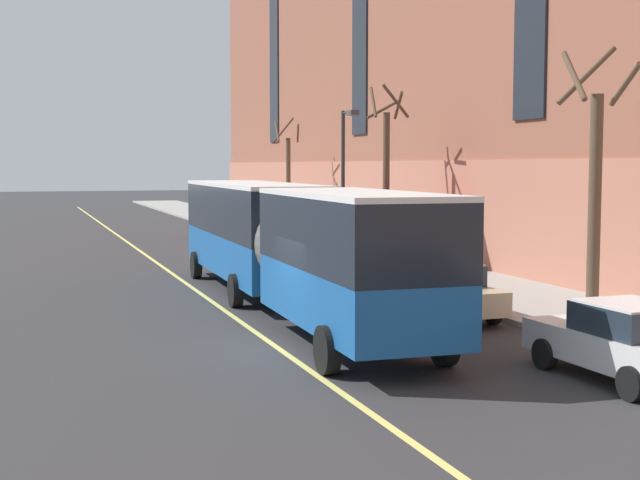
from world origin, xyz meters
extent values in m
plane|color=#303033|center=(0.00, 0.00, 0.00)|extent=(260.00, 260.00, 0.00)
cube|color=#9E9B93|center=(8.92, 3.00, 0.07)|extent=(4.99, 160.00, 0.15)
cube|color=maroon|center=(9.81, 13.43, 2.60)|extent=(3.20, 3.40, 0.24)
cube|color=#19569E|center=(1.58, 9.36, 1.27)|extent=(2.84, 10.96, 1.29)
cube|color=black|center=(1.58, 9.36, 2.70)|extent=(2.85, 10.96, 1.58)
cube|color=silver|center=(1.58, 9.36, 3.55)|extent=(2.86, 10.96, 0.12)
cube|color=#19232D|center=(1.72, 14.84, 2.54)|extent=(2.37, 0.14, 1.18)
cube|color=orange|center=(1.72, 14.85, 3.31)|extent=(1.80, 0.10, 0.28)
cube|color=black|center=(1.72, 14.86, 0.72)|extent=(2.52, 0.18, 0.24)
cube|color=white|center=(0.82, 14.88, 0.97)|extent=(0.28, 0.07, 0.18)
cube|color=white|center=(2.62, 14.84, 0.97)|extent=(0.28, 0.07, 0.18)
cylinder|color=#595651|center=(1.44, 3.41, 2.06)|extent=(2.47, 1.06, 2.44)
cube|color=#19569E|center=(1.33, -0.78, 1.27)|extent=(2.75, 7.44, 1.29)
cube|color=black|center=(1.33, -0.78, 2.70)|extent=(2.76, 7.44, 1.58)
cube|color=silver|center=(1.33, -0.78, 3.55)|extent=(2.78, 7.44, 0.12)
cylinder|color=black|center=(0.39, 13.21, 0.50)|extent=(0.32, 1.01, 1.00)
cylinder|color=black|center=(2.96, 13.14, 0.50)|extent=(0.32, 1.01, 1.00)
cylinder|color=black|center=(0.22, 6.12, 0.50)|extent=(0.32, 1.01, 1.00)
cylinder|color=black|center=(2.79, 6.06, 0.50)|extent=(0.32, 1.01, 1.00)
cylinder|color=black|center=(0.00, -2.77, 0.50)|extent=(0.32, 1.01, 1.00)
cylinder|color=black|center=(2.57, -2.84, 0.50)|extent=(0.32, 1.01, 1.00)
cube|color=#B21E19|center=(5.17, 31.70, 0.64)|extent=(1.77, 4.66, 0.64)
cube|color=#232D38|center=(5.17, 31.46, 1.24)|extent=(1.56, 2.10, 0.56)
cube|color=#B21E19|center=(5.17, 31.46, 1.54)|extent=(1.52, 2.00, 0.04)
cylinder|color=black|center=(4.30, 33.14, 0.32)|extent=(0.22, 0.64, 0.64)
cylinder|color=black|center=(6.03, 33.14, 0.32)|extent=(0.22, 0.64, 0.64)
cylinder|color=black|center=(4.30, 30.25, 0.32)|extent=(0.22, 0.64, 0.64)
cylinder|color=black|center=(6.03, 30.25, 0.32)|extent=(0.22, 0.64, 0.64)
cube|color=#BCAD89|center=(5.17, 18.48, 0.64)|extent=(1.86, 4.69, 0.64)
cube|color=#232D38|center=(5.17, 18.25, 1.24)|extent=(1.60, 2.12, 0.56)
cube|color=#BCAD89|center=(5.17, 18.25, 1.54)|extent=(1.57, 2.03, 0.04)
cylinder|color=black|center=(4.32, 19.94, 0.32)|extent=(0.23, 0.64, 0.64)
cylinder|color=black|center=(6.07, 19.91, 0.32)|extent=(0.23, 0.64, 0.64)
cylinder|color=black|center=(4.27, 17.06, 0.32)|extent=(0.23, 0.64, 0.64)
cylinder|color=black|center=(6.02, 17.02, 0.32)|extent=(0.23, 0.64, 0.64)
cube|color=#BCAD89|center=(5.16, 2.68, 0.64)|extent=(1.83, 4.83, 0.64)
cube|color=#232D38|center=(5.16, 2.44, 1.24)|extent=(1.56, 2.19, 0.56)
cube|color=#BCAD89|center=(5.16, 2.44, 1.54)|extent=(1.52, 2.09, 0.04)
cylinder|color=black|center=(4.28, 4.14, 0.32)|extent=(0.23, 0.64, 0.64)
cylinder|color=black|center=(5.96, 4.18, 0.32)|extent=(0.23, 0.64, 0.64)
cylinder|color=black|center=(4.35, 1.18, 0.32)|extent=(0.23, 0.64, 0.64)
cylinder|color=black|center=(6.03, 1.21, 0.32)|extent=(0.23, 0.64, 0.64)
cube|color=silver|center=(5.31, -5.07, 0.64)|extent=(1.90, 4.34, 0.64)
cube|color=#232D38|center=(5.32, -5.29, 1.24)|extent=(1.63, 1.97, 0.56)
cube|color=silver|center=(5.32, -5.29, 1.54)|extent=(1.59, 1.89, 0.04)
cylinder|color=black|center=(4.40, -3.77, 0.32)|extent=(0.24, 0.65, 0.64)
cylinder|color=black|center=(6.15, -3.72, 0.32)|extent=(0.24, 0.65, 0.64)
cylinder|color=black|center=(4.47, -6.43, 0.32)|extent=(0.24, 0.65, 0.64)
cube|color=black|center=(5.13, 11.43, 0.64)|extent=(1.85, 4.34, 0.64)
cube|color=#232D38|center=(5.13, 11.22, 1.24)|extent=(1.59, 1.97, 0.56)
cube|color=black|center=(5.13, 11.22, 1.54)|extent=(1.56, 1.88, 0.04)
cylinder|color=black|center=(4.29, 12.78, 0.32)|extent=(0.23, 0.64, 0.64)
cylinder|color=black|center=(6.02, 12.75, 0.32)|extent=(0.23, 0.64, 0.64)
cylinder|color=black|center=(4.24, 10.11, 0.32)|extent=(0.23, 0.64, 0.64)
cylinder|color=black|center=(5.98, 10.08, 0.32)|extent=(0.23, 0.64, 0.64)
cylinder|color=brown|center=(8.80, 0.78, 3.11)|extent=(0.34, 0.34, 5.92)
cylinder|color=brown|center=(9.56, 0.63, 6.33)|extent=(0.47, 1.62, 1.05)
cylinder|color=brown|center=(8.98, 1.53, 6.63)|extent=(1.65, 0.53, 1.63)
cylinder|color=brown|center=(8.15, 0.89, 6.54)|extent=(0.40, 1.45, 1.45)
cylinder|color=brown|center=(8.80, 15.05, 3.27)|extent=(0.29, 0.29, 6.23)
cylinder|color=brown|center=(9.31, 14.99, 6.69)|extent=(0.28, 1.12, 1.11)
cylinder|color=brown|center=(8.92, 15.73, 6.55)|extent=(1.43, 0.37, 0.84)
cylinder|color=brown|center=(8.25, 15.17, 6.81)|extent=(0.37, 1.22, 1.35)
cylinder|color=brown|center=(8.94, 14.43, 6.82)|extent=(1.36, 0.42, 1.37)
cylinder|color=brown|center=(8.80, 29.33, 2.94)|extent=(0.26, 0.26, 5.59)
cylinder|color=brown|center=(9.34, 29.19, 6.01)|extent=(0.42, 1.17, 1.03)
cylinder|color=brown|center=(8.71, 29.93, 6.22)|extent=(1.30, 0.30, 1.44)
cylinder|color=brown|center=(8.18, 29.42, 6.10)|extent=(0.31, 1.34, 1.22)
cylinder|color=#2D2D30|center=(7.02, 15.45, 3.30)|extent=(0.16, 0.16, 6.29)
cylinder|color=#2D2D30|center=(7.02, 14.90, 6.34)|extent=(0.10, 1.10, 0.10)
cube|color=#3D3D3F|center=(7.02, 14.35, 6.29)|extent=(0.36, 0.60, 0.20)
cylinder|color=red|center=(6.92, 19.54, 0.43)|extent=(0.24, 0.24, 0.55)
sphere|color=silver|center=(6.92, 19.54, 0.77)|extent=(0.20, 0.20, 0.20)
cylinder|color=silver|center=(6.76, 19.54, 0.48)|extent=(0.10, 0.09, 0.09)
cylinder|color=silver|center=(7.08, 19.54, 0.48)|extent=(0.10, 0.09, 0.09)
cube|color=#E0D66B|center=(-0.22, 3.00, 0.00)|extent=(0.16, 140.00, 0.01)
camera|label=1|loc=(-5.77, -19.38, 4.20)|focal=50.00mm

